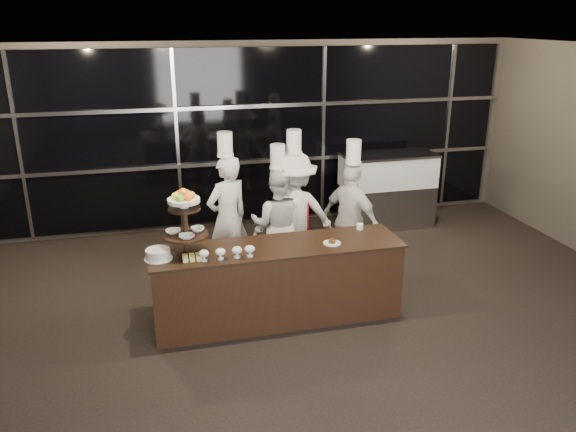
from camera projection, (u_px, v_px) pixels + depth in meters
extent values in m
plane|color=black|center=(358.00, 406.00, 5.09)|extent=(10.00, 10.00, 0.00)
plane|color=black|center=(375.00, 66.00, 4.09)|extent=(10.00, 10.00, 0.00)
plane|color=#473F38|center=(251.00, 136.00, 9.15)|extent=(9.00, 0.00, 9.00)
cube|color=black|center=(252.00, 137.00, 9.10)|extent=(8.60, 0.04, 2.80)
cube|color=#A5A5AA|center=(253.00, 162.00, 9.19)|extent=(8.60, 0.06, 0.06)
cube|color=#A5A5AA|center=(252.00, 106.00, 8.89)|extent=(8.60, 0.06, 0.06)
cube|color=#A5A5AA|center=(19.00, 149.00, 8.26)|extent=(0.05, 0.05, 2.80)
cube|color=#A5A5AA|center=(177.00, 141.00, 8.79)|extent=(0.05, 0.05, 2.80)
cube|color=#A5A5AA|center=(323.00, 134.00, 9.35)|extent=(0.05, 0.05, 2.80)
cube|color=#A5A5AA|center=(448.00, 127.00, 9.88)|extent=(0.05, 0.05, 2.80)
cube|color=black|center=(278.00, 283.00, 6.44)|extent=(2.80, 0.70, 0.90)
cube|color=black|center=(277.00, 247.00, 6.29)|extent=(2.84, 0.74, 0.03)
cylinder|color=black|center=(187.00, 253.00, 6.05)|extent=(0.24, 0.24, 0.03)
cylinder|color=black|center=(185.00, 224.00, 5.94)|extent=(0.06, 0.06, 0.70)
cylinder|color=black|center=(186.00, 235.00, 5.98)|extent=(0.48, 0.48, 0.02)
cylinder|color=black|center=(184.00, 209.00, 5.88)|extent=(0.34, 0.34, 0.02)
cylinder|color=white|center=(184.00, 205.00, 5.87)|extent=(0.10, 0.10, 0.06)
cylinder|color=white|center=(184.00, 200.00, 5.85)|extent=(0.34, 0.34, 0.04)
sphere|color=orange|center=(191.00, 195.00, 5.85)|extent=(0.09, 0.09, 0.09)
sphere|color=#70BE31|center=(187.00, 194.00, 5.91)|extent=(0.09, 0.09, 0.09)
sphere|color=#EF5214|center=(179.00, 194.00, 5.89)|extent=(0.09, 0.09, 0.09)
sphere|color=yellow|center=(176.00, 197.00, 5.81)|extent=(0.09, 0.09, 0.09)
sphere|color=#65A32A|center=(180.00, 198.00, 5.76)|extent=(0.09, 0.09, 0.09)
sphere|color=#F95C15|center=(188.00, 198.00, 5.78)|extent=(0.09, 0.09, 0.09)
sphere|color=orange|center=(183.00, 192.00, 5.82)|extent=(0.09, 0.09, 0.09)
imported|color=white|center=(173.00, 232.00, 5.99)|extent=(0.16, 0.16, 0.04)
imported|color=white|center=(198.00, 229.00, 6.05)|extent=(0.15, 0.15, 0.05)
imported|color=white|center=(187.00, 237.00, 5.86)|extent=(0.16, 0.16, 0.04)
cylinder|color=silver|center=(204.00, 260.00, 5.89)|extent=(0.07, 0.07, 0.01)
cylinder|color=silver|center=(204.00, 258.00, 5.88)|extent=(0.02, 0.02, 0.05)
ellipsoid|color=silver|center=(204.00, 253.00, 5.86)|extent=(0.11, 0.11, 0.08)
ellipsoid|color=#1DCF27|center=(204.00, 253.00, 5.86)|extent=(0.08, 0.08, 0.05)
cylinder|color=silver|center=(221.00, 259.00, 5.93)|extent=(0.07, 0.07, 0.01)
cylinder|color=silver|center=(220.00, 256.00, 5.92)|extent=(0.02, 0.02, 0.05)
ellipsoid|color=silver|center=(220.00, 252.00, 5.90)|extent=(0.11, 0.11, 0.08)
ellipsoid|color=#B4072A|center=(220.00, 251.00, 5.90)|extent=(0.08, 0.08, 0.05)
cylinder|color=silver|center=(237.00, 257.00, 5.97)|extent=(0.07, 0.07, 0.01)
cylinder|color=silver|center=(237.00, 254.00, 5.96)|extent=(0.02, 0.02, 0.05)
ellipsoid|color=silver|center=(237.00, 250.00, 5.94)|extent=(0.11, 0.11, 0.08)
ellipsoid|color=beige|center=(237.00, 250.00, 5.94)|extent=(0.08, 0.08, 0.05)
cylinder|color=silver|center=(250.00, 256.00, 6.00)|extent=(0.07, 0.07, 0.01)
cylinder|color=silver|center=(250.00, 253.00, 5.99)|extent=(0.02, 0.02, 0.05)
ellipsoid|color=silver|center=(250.00, 249.00, 5.97)|extent=(0.11, 0.11, 0.08)
ellipsoid|color=#473017|center=(250.00, 248.00, 5.97)|extent=(0.08, 0.08, 0.05)
cylinder|color=white|center=(158.00, 258.00, 5.94)|extent=(0.30, 0.30, 0.01)
cylinder|color=silver|center=(158.00, 254.00, 5.92)|extent=(0.26, 0.26, 0.10)
cube|color=#F1DF76|center=(186.00, 260.00, 5.85)|extent=(0.06, 0.06, 0.05)
cube|color=#F1DF76|center=(192.00, 259.00, 5.87)|extent=(0.06, 0.06, 0.05)
cube|color=#F1DF76|center=(199.00, 258.00, 5.89)|extent=(0.06, 0.06, 0.05)
cube|color=#F1DF76|center=(185.00, 257.00, 5.92)|extent=(0.06, 0.06, 0.05)
cube|color=#F1DF76|center=(192.00, 256.00, 5.93)|extent=(0.06, 0.06, 0.05)
cube|color=#F1DF76|center=(198.00, 256.00, 5.95)|extent=(0.06, 0.06, 0.05)
cylinder|color=white|center=(332.00, 243.00, 6.33)|extent=(0.20, 0.20, 0.01)
cylinder|color=#4C2814|center=(332.00, 241.00, 6.33)|extent=(0.08, 0.08, 0.04)
cylinder|color=white|center=(360.00, 227.00, 6.75)|extent=(0.08, 0.08, 0.07)
cube|color=#A5A5AA|center=(386.00, 206.00, 9.40)|extent=(1.51, 0.65, 0.70)
cube|color=silver|center=(388.00, 171.00, 9.20)|extent=(1.51, 0.65, 0.50)
cube|color=#FFC67F|center=(388.00, 171.00, 9.20)|extent=(1.41, 0.54, 0.40)
cube|color=#A5A5AA|center=(389.00, 155.00, 9.11)|extent=(1.54, 0.67, 0.04)
imported|color=silver|center=(228.00, 219.00, 7.33)|extent=(0.73, 0.64, 1.69)
cylinder|color=white|center=(225.00, 144.00, 7.00)|extent=(0.19, 0.19, 0.30)
cylinder|color=white|center=(225.00, 155.00, 7.04)|extent=(0.21, 0.21, 0.03)
imported|color=white|center=(278.00, 224.00, 7.37)|extent=(0.91, 0.82, 1.53)
cylinder|color=white|center=(278.00, 156.00, 7.06)|extent=(0.19, 0.19, 0.30)
cylinder|color=white|center=(278.00, 167.00, 7.11)|extent=(0.21, 0.21, 0.03)
imported|color=silver|center=(294.00, 215.00, 7.47)|extent=(1.10, 0.63, 1.69)
cylinder|color=white|center=(294.00, 141.00, 7.13)|extent=(0.19, 0.19, 0.30)
cylinder|color=white|center=(294.00, 152.00, 7.18)|extent=(0.21, 0.21, 0.03)
cube|color=#9E0C12|center=(296.00, 218.00, 7.36)|extent=(0.34, 0.03, 0.63)
imported|color=white|center=(351.00, 220.00, 7.45)|extent=(0.78, 0.99, 1.57)
cylinder|color=white|center=(354.00, 151.00, 7.14)|extent=(0.19, 0.19, 0.30)
cylinder|color=white|center=(353.00, 163.00, 7.19)|extent=(0.21, 0.21, 0.03)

